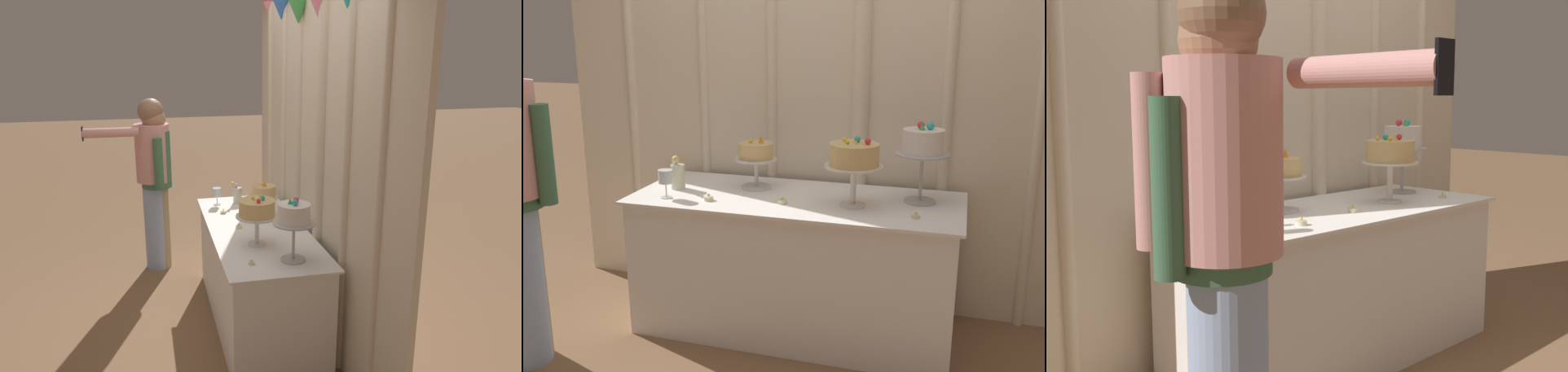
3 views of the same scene
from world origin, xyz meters
TOP-DOWN VIEW (x-y plane):
  - ground_plane at (0.00, 0.00)m, footprint 24.00×24.00m
  - draped_curtain at (0.01, 0.52)m, footprint 3.19×0.16m
  - cake_table at (0.00, 0.10)m, footprint 1.76×0.73m
  - cake_display_leftmost at (-0.27, 0.21)m, footprint 0.24×0.24m
  - cake_display_center at (0.32, 0.03)m, footprint 0.29×0.29m
  - cake_display_rightmost at (0.64, 0.20)m, footprint 0.28×0.28m
  - wine_glass at (-0.66, -0.11)m, footprint 0.08×0.08m
  - flower_vase at (-0.68, 0.07)m, footprint 0.08×0.11m
  - tealight_far_left at (-0.42, -0.09)m, footprint 0.05×0.05m
  - tealight_near_left at (-0.03, -0.03)m, footprint 0.05×0.05m
  - tealight_near_right at (0.64, -0.08)m, footprint 0.04×0.04m
  - guest_man_pink_jacket at (-1.21, -0.61)m, footprint 0.45×0.31m
  - guest_girl_blue_dress at (-1.21, -0.64)m, footprint 0.45×0.82m

SIDE VIEW (x-z plane):
  - ground_plane at x=0.00m, z-range 0.00..0.00m
  - cake_table at x=0.00m, z-range 0.00..0.77m
  - tealight_near_right at x=0.64m, z-range 0.76..0.80m
  - tealight_far_left at x=-0.42m, z-range 0.76..0.80m
  - tealight_near_left at x=-0.03m, z-range 0.76..0.80m
  - flower_vase at x=-0.68m, z-range 0.75..0.95m
  - wine_glass at x=-0.66m, z-range 0.81..0.96m
  - guest_man_pink_jacket at x=-1.21m, z-range 0.10..1.67m
  - guest_girl_blue_dress at x=-1.21m, z-range 0.10..1.75m
  - cake_display_leftmost at x=-0.27m, z-range 0.81..1.11m
  - cake_display_center at x=0.32m, z-range 0.85..1.20m
  - cake_display_rightmost at x=0.64m, z-range 0.86..1.28m
  - draped_curtain at x=0.01m, z-range 0.06..2.89m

